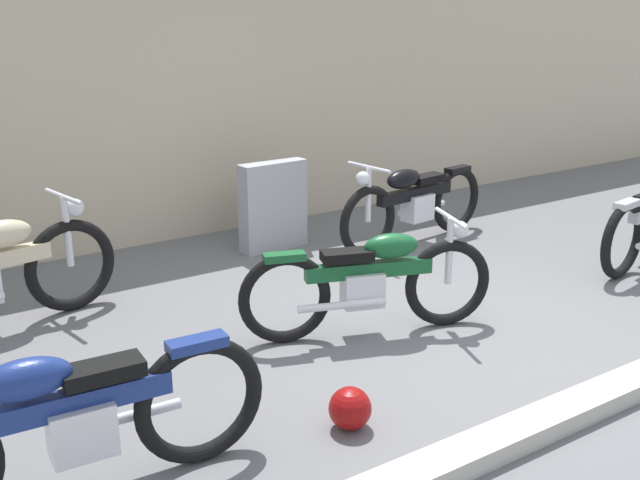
% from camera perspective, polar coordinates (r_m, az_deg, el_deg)
% --- Properties ---
extents(ground_plane, '(40.00, 40.00, 0.00)m').
position_cam_1_polar(ground_plane, '(5.87, 10.71, -7.01)').
color(ground_plane, slate).
extents(building_wall, '(18.00, 0.30, 2.73)m').
position_cam_1_polar(building_wall, '(8.38, -6.30, 10.29)').
color(building_wall, beige).
rests_on(building_wall, ground_plane).
extents(curb_strip, '(18.00, 0.24, 0.12)m').
position_cam_1_polar(curb_strip, '(5.11, 20.88, -11.10)').
color(curb_strip, '#B7B2A8').
rests_on(curb_strip, ground_plane).
extents(stone_marker, '(0.73, 0.24, 0.91)m').
position_cam_1_polar(stone_marker, '(7.60, -3.61, 2.63)').
color(stone_marker, '#9E9EA3').
rests_on(stone_marker, ground_plane).
extents(helmet, '(0.26, 0.26, 0.26)m').
position_cam_1_polar(helmet, '(4.53, 2.31, -12.75)').
color(helmet, maroon).
rests_on(helmet, ground_plane).
extents(motorcycle_blue, '(2.09, 0.58, 0.94)m').
position_cam_1_polar(motorcycle_blue, '(3.98, -18.84, -13.01)').
color(motorcycle_blue, black).
rests_on(motorcycle_blue, ground_plane).
extents(motorcycle_black, '(2.06, 0.59, 0.93)m').
position_cam_1_polar(motorcycle_black, '(7.82, 7.15, 2.88)').
color(motorcycle_black, black).
rests_on(motorcycle_black, ground_plane).
extents(motorcycle_green, '(1.91, 0.84, 0.89)m').
position_cam_1_polar(motorcycle_green, '(5.62, 3.91, -3.12)').
color(motorcycle_green, black).
rests_on(motorcycle_green, ground_plane).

